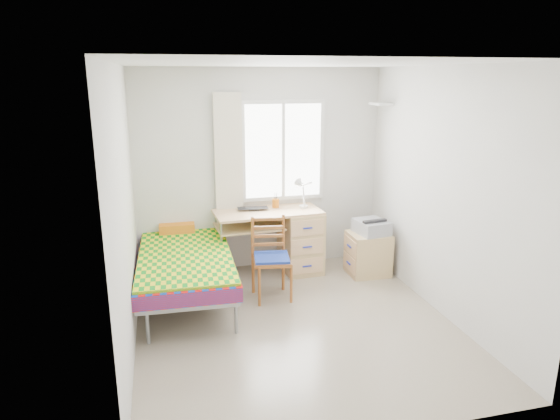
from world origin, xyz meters
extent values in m
plane|color=#BCAD93|center=(0.00, 0.00, 0.00)|extent=(3.50, 3.50, 0.00)
plane|color=white|center=(0.00, 0.00, 2.60)|extent=(3.50, 3.50, 0.00)
plane|color=silver|center=(0.00, 1.75, 1.30)|extent=(3.20, 0.00, 3.20)
plane|color=silver|center=(-1.60, 0.00, 1.30)|extent=(0.00, 3.50, 3.50)
plane|color=silver|center=(1.60, 0.00, 1.30)|extent=(0.00, 3.50, 3.50)
cube|color=white|center=(0.30, 1.73, 1.55)|extent=(1.10, 0.04, 1.30)
cube|color=white|center=(0.30, 1.72, 1.55)|extent=(1.00, 0.02, 1.20)
cube|color=white|center=(0.30, 1.72, 1.55)|extent=(0.04, 0.02, 1.20)
cube|color=beige|center=(-0.42, 1.68, 1.45)|extent=(0.35, 0.05, 1.70)
cube|color=white|center=(1.49, 1.40, 2.15)|extent=(0.20, 0.32, 0.03)
cube|color=gray|center=(-1.05, 0.97, 0.37)|extent=(1.06, 2.24, 0.07)
cube|color=red|center=(-1.05, 0.97, 0.46)|extent=(1.10, 2.26, 0.15)
cube|color=yellow|center=(-1.05, 0.95, 0.55)|extent=(1.08, 2.14, 0.03)
cube|color=#E1AD76|center=(-1.05, 2.04, 0.66)|extent=(1.05, 0.08, 0.61)
cube|color=orange|center=(-1.10, 1.77, 0.62)|extent=(0.45, 0.39, 0.11)
cylinder|color=gray|center=(-1.48, -0.04, 0.18)|extent=(0.04, 0.04, 0.35)
cylinder|color=gray|center=(-0.62, 1.97, 0.18)|extent=(0.04, 0.04, 0.35)
cube|color=#E1AD76|center=(0.03, 1.44, 0.82)|extent=(1.38, 0.69, 0.03)
cube|color=tan|center=(0.46, 1.44, 0.40)|extent=(0.50, 0.62, 0.81)
cube|color=tan|center=(-0.22, 1.44, 0.65)|extent=(0.86, 0.62, 0.02)
cylinder|color=gray|center=(-0.60, 1.18, 0.40)|extent=(0.03, 0.03, 0.81)
cylinder|color=gray|center=(-0.60, 1.70, 0.40)|extent=(0.03, 0.03, 0.81)
cube|color=brown|center=(-0.09, 0.69, 0.46)|extent=(0.46, 0.46, 0.04)
cube|color=navy|center=(-0.09, 0.69, 0.49)|extent=(0.44, 0.44, 0.04)
cube|color=brown|center=(-0.09, 0.87, 0.74)|extent=(0.37, 0.08, 0.41)
cylinder|color=brown|center=(-0.28, 0.51, 0.23)|extent=(0.03, 0.03, 0.46)
cylinder|color=brown|center=(0.09, 0.87, 0.47)|extent=(0.04, 0.04, 0.94)
cube|color=tan|center=(1.28, 1.10, 0.27)|extent=(0.50, 0.45, 0.55)
cube|color=#E1AD76|center=(1.02, 1.10, 0.40)|extent=(0.01, 0.41, 0.20)
cube|color=#E1AD76|center=(1.02, 1.10, 0.17)|extent=(0.01, 0.41, 0.20)
cube|color=#A3A5AB|center=(1.30, 1.10, 0.63)|extent=(0.42, 0.46, 0.17)
cube|color=black|center=(1.30, 1.10, 0.72)|extent=(0.33, 0.38, 0.02)
imported|color=black|center=(-0.15, 1.47, 0.85)|extent=(0.41, 0.28, 0.03)
cylinder|color=orange|center=(0.16, 1.58, 0.89)|extent=(0.10, 0.10, 0.11)
cylinder|color=white|center=(0.51, 1.48, 0.85)|extent=(0.11, 0.11, 0.03)
cylinder|color=white|center=(0.51, 1.48, 1.01)|extent=(0.02, 0.13, 0.29)
cylinder|color=white|center=(0.49, 1.40, 1.16)|extent=(0.14, 0.26, 0.12)
cone|color=white|center=(0.41, 1.30, 1.20)|extent=(0.15, 0.17, 0.14)
imported|color=gray|center=(-0.13, 1.44, 0.59)|extent=(0.22, 0.28, 0.02)
camera|label=1|loc=(-1.27, -4.51, 2.49)|focal=32.00mm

